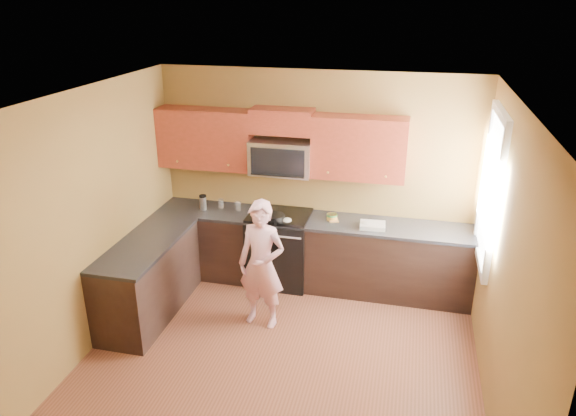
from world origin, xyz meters
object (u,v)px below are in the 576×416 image
(stove, at_px, (280,248))
(woman, at_px, (262,265))
(frying_pan, at_px, (275,219))
(microwave, at_px, (282,173))
(butter_tub, at_px, (332,220))
(travel_mug, at_px, (203,209))

(stove, distance_m, woman, 1.01)
(frying_pan, bearing_deg, microwave, 69.72)
(woman, xyz_separation_m, butter_tub, (0.62, 1.02, 0.17))
(travel_mug, bearing_deg, frying_pan, -8.48)
(woman, height_order, frying_pan, woman)
(woman, bearing_deg, butter_tub, 67.43)
(stove, distance_m, microwave, 0.98)
(stove, bearing_deg, travel_mug, -179.74)
(butter_tub, bearing_deg, stove, -176.30)
(stove, bearing_deg, woman, -87.50)
(stove, relative_size, woman, 0.64)
(stove, xyz_separation_m, frying_pan, (-0.02, -0.15, 0.47))
(microwave, bearing_deg, stove, -90.00)
(butter_tub, relative_size, travel_mug, 0.68)
(stove, relative_size, microwave, 1.25)
(microwave, height_order, travel_mug, microwave)
(microwave, bearing_deg, travel_mug, -172.74)
(microwave, relative_size, frying_pan, 1.76)
(stove, xyz_separation_m, microwave, (0.00, 0.12, 0.97))
(frying_pan, relative_size, travel_mug, 2.21)
(microwave, distance_m, travel_mug, 1.15)
(woman, height_order, butter_tub, woman)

